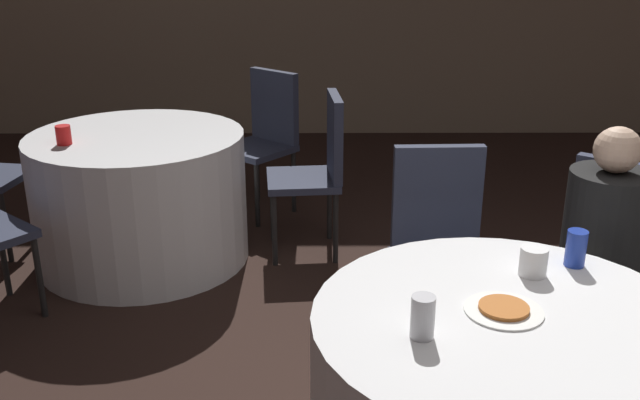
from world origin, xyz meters
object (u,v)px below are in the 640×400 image
Objects in this scene: person_black_shirt at (593,273)px; soda_can_blue at (576,248)px; table_far at (141,198)px; soda_can_silver at (423,317)px; chair_near_north at (439,236)px; pizza_plate_near at (504,309)px; chair_near_northeast at (607,257)px; chair_far_northeast at (266,129)px; chair_far_east at (320,161)px.

soda_can_blue is (-0.20, -0.30, 0.24)m from person_black_shirt.
soda_can_silver is at bearing -58.42° from table_far.
pizza_plate_near is (0.02, -0.95, 0.18)m from chair_near_north.
chair_far_northeast is at bearing -14.75° from chair_near_northeast.
pizza_plate_near is 1.87× the size of soda_can_silver.
soda_can_blue is at bearing 156.94° from chair_far_northeast.
pizza_plate_near is (0.52, -2.00, 0.18)m from chair_far_east.
chair_far_northeast is 2.89m from soda_can_silver.
table_far is 1.27× the size of chair_near_north.
chair_near_northeast is 0.84× the size of person_black_shirt.
person_black_shirt is at bearing 145.03° from chair_near_north.
chair_near_northeast is at bearing 45.26° from soda_can_silver.
chair_near_north is at bearing -33.01° from table_far.
chair_far_northeast is at bearing 116.26° from soda_can_blue.
chair_far_northeast reaches higher than soda_can_blue.
chair_near_north reaches higher than pizza_plate_near.
chair_far_east is at bearing -10.19° from chair_near_northeast.
chair_near_north is 1.00× the size of chair_near_northeast.
soda_can_blue is 1.00× the size of soda_can_silver.
chair_near_north is 0.96m from pizza_plate_near.
soda_can_blue and soda_can_silver have the same top height.
chair_far_northeast is (0.65, 0.76, 0.19)m from table_far.
chair_near_northeast and chair_far_east have the same top height.
person_black_shirt is (0.53, -0.34, -0.00)m from chair_near_north.
chair_far_east is at bearing -15.87° from person_black_shirt.
soda_can_silver reaches higher than pizza_plate_near.
chair_near_northeast is (2.13, -1.18, 0.19)m from table_far.
chair_near_northeast is at bearing -90.00° from person_black_shirt.
table_far is 1.07× the size of person_black_shirt.
table_far is 1.27× the size of chair_far_east.
pizza_plate_near reaches higher than table_far.
pizza_plate_near is at bearing 89.60° from chair_near_north.
chair_far_east is 2.08m from pizza_plate_near.
chair_far_east is 0.84× the size of person_black_shirt.
soda_can_blue is at bearing -158.86° from chair_far_east.
person_black_shirt is (1.37, -2.07, -0.00)m from chair_far_northeast.
chair_near_northeast is 0.17m from person_black_shirt.
chair_near_northeast and chair_far_northeast have the same top height.
chair_far_northeast reaches higher than soda_can_silver.
person_black_shirt is (1.02, -1.40, -0.00)m from chair_far_east.
soda_can_blue is at bearing 44.60° from pizza_plate_near.
pizza_plate_near is 1.87× the size of soda_can_blue.
chair_near_north is at bearing 156.67° from chair_far_northeast.
chair_near_north reaches higher than table_far.
person_black_shirt is 0.43m from soda_can_blue.
soda_can_silver is (0.61, -2.81, 0.24)m from chair_far_northeast.
chair_near_northeast is (0.63, -0.21, 0.00)m from chair_near_north.
chair_near_northeast is at bearing 55.09° from soda_can_blue.
person_black_shirt is 9.00× the size of soda_can_silver.
chair_far_northeast is at bearing 49.32° from table_far.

